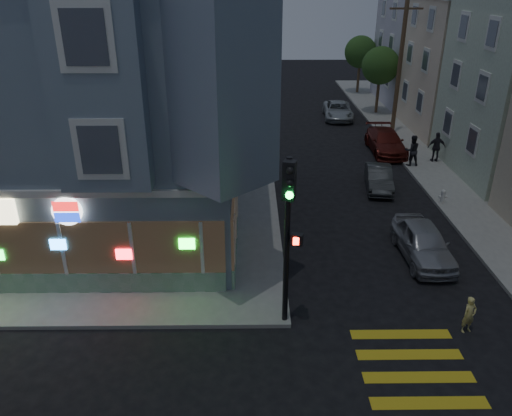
{
  "coord_description": "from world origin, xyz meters",
  "views": [
    {
      "loc": [
        1.7,
        -11.12,
        10.46
      ],
      "look_at": [
        1.9,
        6.37,
        2.32
      ],
      "focal_mm": 35.0,
      "sensor_mm": 36.0,
      "label": 1
    }
  ],
  "objects_px": {
    "street_tree_near": "(380,66)",
    "pedestrian_a": "(412,150)",
    "parked_car_a": "(423,242)",
    "parked_car_b": "(379,178)",
    "utility_pole": "(400,67)",
    "running_child": "(469,315)",
    "parked_car_c": "(386,142)",
    "street_tree_far": "(360,52)",
    "fire_hydrant": "(443,196)",
    "parked_car_d": "(338,110)",
    "pedestrian_b": "(437,147)",
    "traffic_signal": "(289,217)"
  },
  "relations": [
    {
      "from": "street_tree_far",
      "to": "parked_car_b",
      "type": "relative_size",
      "value": 1.44
    },
    {
      "from": "street_tree_near",
      "to": "fire_hydrant",
      "type": "bearing_deg",
      "value": -92.8
    },
    {
      "from": "street_tree_far",
      "to": "parked_car_a",
      "type": "relative_size",
      "value": 1.24
    },
    {
      "from": "parked_car_a",
      "to": "utility_pole",
      "type": "bearing_deg",
      "value": 77.96
    },
    {
      "from": "pedestrian_b",
      "to": "parked_car_b",
      "type": "height_order",
      "value": "pedestrian_b"
    },
    {
      "from": "utility_pole",
      "to": "parked_car_a",
      "type": "height_order",
      "value": "utility_pole"
    },
    {
      "from": "street_tree_far",
      "to": "parked_car_b",
      "type": "distance_m",
      "value": 24.69
    },
    {
      "from": "pedestrian_b",
      "to": "parked_car_b",
      "type": "distance_m",
      "value": 5.93
    },
    {
      "from": "parked_car_c",
      "to": "parked_car_d",
      "type": "xyz_separation_m",
      "value": [
        -1.73,
        8.62,
        -0.06
      ]
    },
    {
      "from": "running_child",
      "to": "parked_car_c",
      "type": "distance_m",
      "value": 18.22
    },
    {
      "from": "pedestrian_b",
      "to": "fire_hydrant",
      "type": "xyz_separation_m",
      "value": [
        -1.7,
        -6.14,
        -0.54
      ]
    },
    {
      "from": "street_tree_far",
      "to": "pedestrian_b",
      "type": "height_order",
      "value": "street_tree_far"
    },
    {
      "from": "street_tree_near",
      "to": "pedestrian_a",
      "type": "xyz_separation_m",
      "value": [
        -0.9,
        -12.93,
        -2.86
      ]
    },
    {
      "from": "parked_car_a",
      "to": "street_tree_far",
      "type": "bearing_deg",
      "value": 82.34
    },
    {
      "from": "parked_car_a",
      "to": "traffic_signal",
      "type": "xyz_separation_m",
      "value": [
        -5.83,
        -4.28,
        3.25
      ]
    },
    {
      "from": "parked_car_b",
      "to": "street_tree_near",
      "type": "bearing_deg",
      "value": 85.3
    },
    {
      "from": "running_child",
      "to": "pedestrian_b",
      "type": "relative_size",
      "value": 0.71
    },
    {
      "from": "running_child",
      "to": "parked_car_d",
      "type": "bearing_deg",
      "value": 71.04
    },
    {
      "from": "traffic_signal",
      "to": "parked_car_a",
      "type": "bearing_deg",
      "value": 54.13
    },
    {
      "from": "street_tree_near",
      "to": "street_tree_far",
      "type": "distance_m",
      "value": 8.0
    },
    {
      "from": "parked_car_d",
      "to": "traffic_signal",
      "type": "bearing_deg",
      "value": -98.57
    },
    {
      "from": "running_child",
      "to": "fire_hydrant",
      "type": "relative_size",
      "value": 1.85
    },
    {
      "from": "street_tree_far",
      "to": "fire_hydrant",
      "type": "height_order",
      "value": "street_tree_far"
    },
    {
      "from": "parked_car_c",
      "to": "street_tree_far",
      "type": "bearing_deg",
      "value": 84.78
    },
    {
      "from": "running_child",
      "to": "traffic_signal",
      "type": "xyz_separation_m",
      "value": [
        -5.85,
        0.36,
        3.33
      ]
    },
    {
      "from": "parked_car_b",
      "to": "pedestrian_b",
      "type": "bearing_deg",
      "value": 49.7
    },
    {
      "from": "parked_car_c",
      "to": "utility_pole",
      "type": "bearing_deg",
      "value": 69.72
    },
    {
      "from": "street_tree_far",
      "to": "fire_hydrant",
      "type": "xyz_separation_m",
      "value": [
        -0.9,
        -26.4,
        -3.42
      ]
    },
    {
      "from": "utility_pole",
      "to": "parked_car_a",
      "type": "relative_size",
      "value": 2.11
    },
    {
      "from": "running_child",
      "to": "parked_car_a",
      "type": "xyz_separation_m",
      "value": [
        -0.02,
        4.64,
        0.08
      ]
    },
    {
      "from": "running_child",
      "to": "parked_car_a",
      "type": "distance_m",
      "value": 4.64
    },
    {
      "from": "fire_hydrant",
      "to": "parked_car_d",
      "type": "bearing_deg",
      "value": 98.54
    },
    {
      "from": "street_tree_near",
      "to": "pedestrian_a",
      "type": "bearing_deg",
      "value": -93.98
    },
    {
      "from": "pedestrian_a",
      "to": "parked_car_d",
      "type": "xyz_separation_m",
      "value": [
        -2.55,
        11.48,
        -0.41
      ]
    },
    {
      "from": "running_child",
      "to": "pedestrian_b",
      "type": "bearing_deg",
      "value": 56.03
    },
    {
      "from": "parked_car_a",
      "to": "parked_car_c",
      "type": "height_order",
      "value": "parked_car_a"
    },
    {
      "from": "utility_pole",
      "to": "running_child",
      "type": "distance_m",
      "value": 22.83
    },
    {
      "from": "pedestrian_a",
      "to": "pedestrian_b",
      "type": "xyz_separation_m",
      "value": [
        1.7,
        0.67,
        -0.02
      ]
    },
    {
      "from": "parked_car_b",
      "to": "utility_pole",
      "type": "bearing_deg",
      "value": 79.39
    },
    {
      "from": "traffic_signal",
      "to": "parked_car_b",
      "type": "bearing_deg",
      "value": 81.41
    },
    {
      "from": "street_tree_near",
      "to": "parked_car_c",
      "type": "relative_size",
      "value": 1.07
    },
    {
      "from": "pedestrian_b",
      "to": "parked_car_d",
      "type": "bearing_deg",
      "value": -66.32
    },
    {
      "from": "street_tree_far",
      "to": "running_child",
      "type": "distance_m",
      "value": 36.52
    },
    {
      "from": "parked_car_a",
      "to": "parked_car_b",
      "type": "height_order",
      "value": "parked_car_a"
    },
    {
      "from": "running_child",
      "to": "fire_hydrant",
      "type": "distance_m",
      "value": 10.15
    },
    {
      "from": "pedestrian_a",
      "to": "parked_car_a",
      "type": "bearing_deg",
      "value": 71.9
    },
    {
      "from": "running_child",
      "to": "pedestrian_a",
      "type": "height_order",
      "value": "pedestrian_a"
    },
    {
      "from": "street_tree_far",
      "to": "traffic_signal",
      "type": "xyz_separation_m",
      "value": [
        -9.38,
        -35.84,
        0.04
      ]
    },
    {
      "from": "running_child",
      "to": "parked_car_c",
      "type": "relative_size",
      "value": 0.26
    },
    {
      "from": "street_tree_near",
      "to": "parked_car_c",
      "type": "xyz_separation_m",
      "value": [
        -1.72,
        -10.07,
        -3.22
      ]
    }
  ]
}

